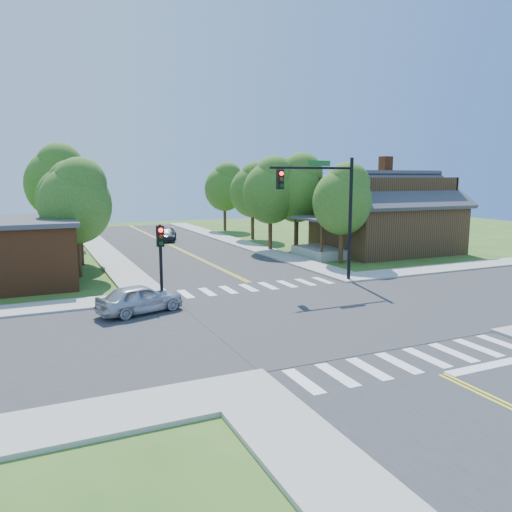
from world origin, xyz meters
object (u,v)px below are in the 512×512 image
signal_pole_nw (161,248)px  car_silver (140,299)px  car_dgrey (167,235)px  house_ne (386,211)px  signal_mast_ne (326,199)px

signal_pole_nw → car_silver: 3.25m
signal_pole_nw → car_dgrey: 23.51m
car_silver → car_dgrey: 25.83m
car_dgrey → car_silver: bearing=-88.3°
house_ne → car_dgrey: size_ratio=2.89×
signal_mast_ne → house_ne: bearing=37.7°
signal_mast_ne → house_ne: signal_mast_ne is taller
car_silver → car_dgrey: (7.51, 24.71, -0.05)m
signal_mast_ne → car_silver: bearing=-169.3°
car_dgrey → house_ne: bearing=-25.0°
car_silver → signal_mast_ne: bearing=-95.4°
house_ne → signal_pole_nw: bearing=-157.3°
car_silver → signal_pole_nw: bearing=-51.9°
house_ne → car_dgrey: (-14.69, 13.98, -2.72)m
signal_pole_nw → house_ne: bearing=22.7°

